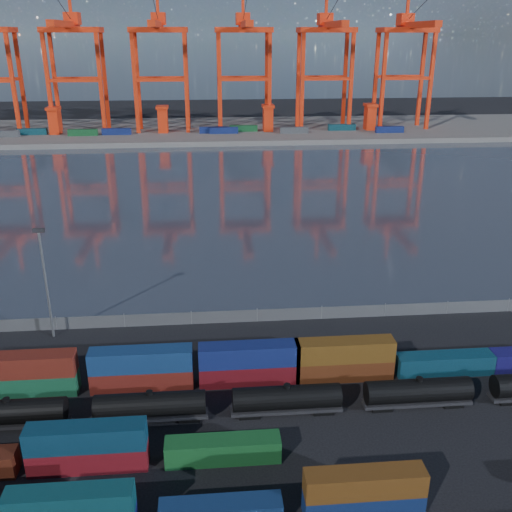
{
  "coord_description": "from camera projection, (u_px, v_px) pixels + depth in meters",
  "views": [
    {
      "loc": [
        -6.93,
        -49.52,
        41.04
      ],
      "look_at": [
        0.0,
        30.0,
        10.0
      ],
      "focal_mm": 40.0,
      "sensor_mm": 36.0,
      "label": 1
    }
  ],
  "objects": [
    {
      "name": "ground",
      "position": [
        280.0,
        443.0,
        61.42
      ],
      "size": [
        700.0,
        700.0,
        0.0
      ],
      "primitive_type": "plane",
      "color": "black",
      "rests_on": "ground"
    },
    {
      "name": "harbor_water",
      "position": [
        233.0,
        192.0,
        158.91
      ],
      "size": [
        700.0,
        700.0,
        0.0
      ],
      "primitive_type": "plane",
      "color": "#2E3542",
      "rests_on": "ground"
    },
    {
      "name": "far_quay",
      "position": [
        221.0,
        130.0,
        256.04
      ],
      "size": [
        700.0,
        70.0,
        2.0
      ],
      "primitive_type": "cube",
      "color": "#514F4C",
      "rests_on": "ground"
    },
    {
      "name": "container_row_south",
      "position": [
        226.0,
        505.0,
        50.65
      ],
      "size": [
        138.94,
        2.24,
        4.77
      ],
      "color": "#3A3C3F",
      "rests_on": "ground"
    },
    {
      "name": "container_row_mid",
      "position": [
        272.0,
        444.0,
        58.83
      ],
      "size": [
        141.42,
        2.41,
        5.14
      ],
      "color": "#393C3E",
      "rests_on": "ground"
    },
    {
      "name": "container_row_north",
      "position": [
        211.0,
        369.0,
        70.89
      ],
      "size": [
        141.53,
        2.55,
        5.43
      ],
      "color": "navy",
      "rests_on": "ground"
    },
    {
      "name": "tanker_string",
      "position": [
        219.0,
        402.0,
        64.82
      ],
      "size": [
        90.4,
        2.77,
        3.97
      ],
      "color": "black",
      "rests_on": "ground"
    },
    {
      "name": "waterfront_fence",
      "position": [
        257.0,
        316.0,
        87.05
      ],
      "size": [
        160.12,
        0.12,
        2.2
      ],
      "color": "#595B5E",
      "rests_on": "ground"
    },
    {
      "name": "yard_light_mast",
      "position": [
        45.0,
        278.0,
        79.76
      ],
      "size": [
        1.6,
        0.4,
        16.6
      ],
      "color": "slate",
      "rests_on": "ground"
    },
    {
      "name": "gantry_cranes",
      "position": [
        202.0,
        43.0,
        235.83
      ],
      "size": [
        198.87,
        45.83,
        62.06
      ],
      "color": "red",
      "rests_on": "ground"
    },
    {
      "name": "quay_containers",
      "position": [
        196.0,
        130.0,
        240.82
      ],
      "size": [
        172.58,
        10.99,
        2.6
      ],
      "color": "navy",
      "rests_on": "far_quay"
    },
    {
      "name": "straddle_carriers",
      "position": [
        216.0,
        118.0,
        244.08
      ],
      "size": [
        140.0,
        7.0,
        11.1
      ],
      "color": "red",
      "rests_on": "far_quay"
    }
  ]
}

